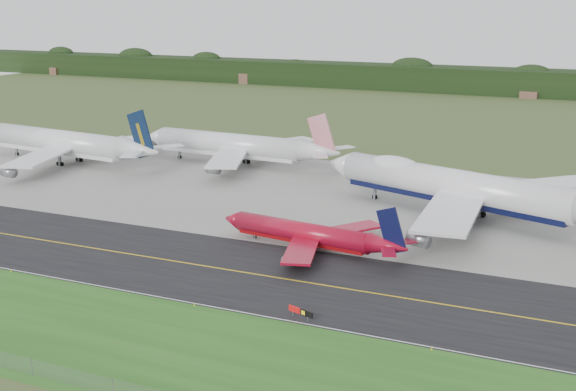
{
  "coord_description": "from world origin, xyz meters",
  "views": [
    {
      "loc": [
        59.75,
        -115.02,
        44.19
      ],
      "look_at": [
        -4.93,
        22.0,
        6.96
      ],
      "focal_mm": 50.0,
      "sensor_mm": 36.0,
      "label": 1
    }
  ],
  "objects_px": {
    "jet_red_737": "(312,235)",
    "jet_navy_gold": "(68,144)",
    "jet_ba_747": "(465,188)",
    "jet_star_tail": "(239,146)",
    "taxiway_sign": "(301,312)"
  },
  "relations": [
    {
      "from": "jet_navy_gold",
      "to": "jet_star_tail",
      "type": "distance_m",
      "value": 47.16
    },
    {
      "from": "jet_red_737",
      "to": "jet_star_tail",
      "type": "xyz_separation_m",
      "value": [
        -48.17,
        60.81,
        2.5
      ]
    },
    {
      "from": "jet_ba_747",
      "to": "jet_red_737",
      "type": "relative_size",
      "value": 1.91
    },
    {
      "from": "jet_star_tail",
      "to": "taxiway_sign",
      "type": "height_order",
      "value": "jet_star_tail"
    },
    {
      "from": "jet_ba_747",
      "to": "taxiway_sign",
      "type": "bearing_deg",
      "value": -97.64
    },
    {
      "from": "jet_ba_747",
      "to": "jet_navy_gold",
      "type": "relative_size",
      "value": 1.11
    },
    {
      "from": "jet_red_737",
      "to": "taxiway_sign",
      "type": "height_order",
      "value": "jet_red_737"
    },
    {
      "from": "jet_ba_747",
      "to": "taxiway_sign",
      "type": "relative_size",
      "value": 16.74
    },
    {
      "from": "jet_red_737",
      "to": "taxiway_sign",
      "type": "distance_m",
      "value": 32.32
    },
    {
      "from": "jet_navy_gold",
      "to": "taxiway_sign",
      "type": "distance_m",
      "value": 126.83
    },
    {
      "from": "jet_navy_gold",
      "to": "jet_star_tail",
      "type": "xyz_separation_m",
      "value": [
        43.73,
        17.65,
        -0.21
      ]
    },
    {
      "from": "jet_red_737",
      "to": "jet_ba_747",
      "type": "bearing_deg",
      "value": 58.66
    },
    {
      "from": "jet_red_737",
      "to": "jet_navy_gold",
      "type": "bearing_deg",
      "value": 154.84
    },
    {
      "from": "jet_red_737",
      "to": "jet_navy_gold",
      "type": "distance_m",
      "value": 101.57
    },
    {
      "from": "jet_ba_747",
      "to": "jet_red_737",
      "type": "height_order",
      "value": "jet_ba_747"
    }
  ]
}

